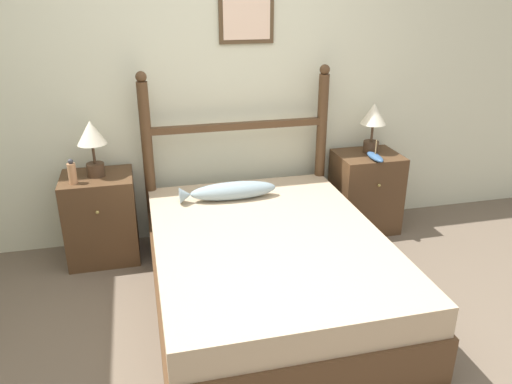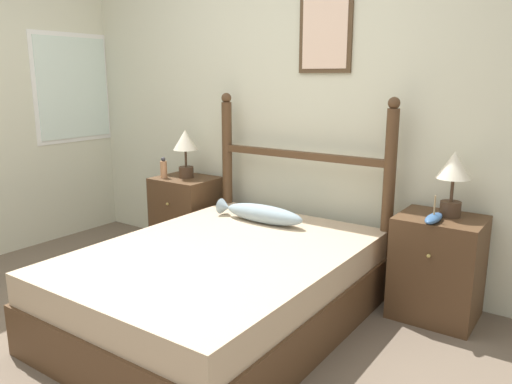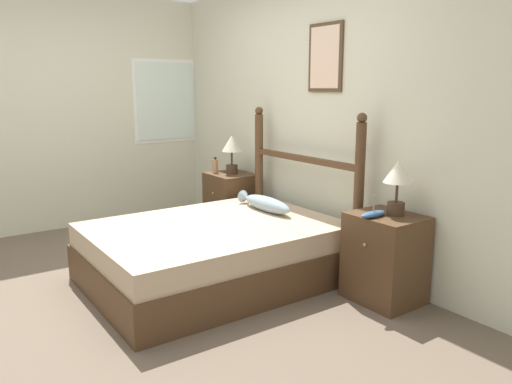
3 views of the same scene
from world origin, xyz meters
name	(u,v)px [view 2 (image 2 of 3)]	position (x,y,z in m)	size (l,w,h in m)	color
ground_plane	(122,356)	(0.00, 0.00, 0.00)	(16.00, 16.00, 0.00)	brown
wall_back	(290,105)	(0.00, 1.73, 1.28)	(6.40, 0.08, 2.55)	beige
bed	(222,286)	(0.20, 0.62, 0.24)	(1.44, 1.94, 0.48)	#4C331E
headboard	(300,182)	(0.20, 1.55, 0.73)	(1.44, 0.08, 1.37)	#4C331E
nightstand_left	(187,215)	(-0.86, 1.46, 0.33)	(0.50, 0.45, 0.65)	#4C331E
nightstand_right	(437,267)	(1.26, 1.46, 0.33)	(0.50, 0.45, 0.65)	#4C331E
table_lamp_left	(185,146)	(-0.85, 1.47, 0.93)	(0.20, 0.20, 0.40)	#422D1E
table_lamp_right	(454,173)	(1.29, 1.50, 0.93)	(0.20, 0.20, 0.40)	#422D1E
bottle	(164,169)	(-1.00, 1.35, 0.74)	(0.06, 0.06, 0.18)	tan
model_boat	(434,218)	(1.25, 1.32, 0.68)	(0.08, 0.24, 0.16)	#335684
fish_pillow	(260,213)	(0.07, 1.23, 0.54)	(0.70, 0.15, 0.13)	#8499A3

